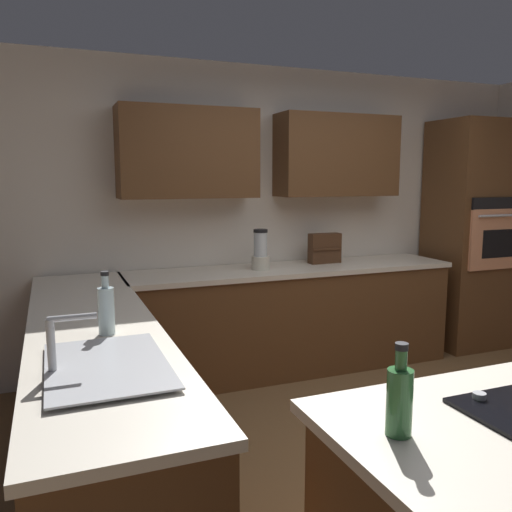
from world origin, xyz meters
name	(u,v)px	position (x,y,z in m)	size (l,w,h in m)	color
ground_plane	(435,465)	(0.00, 0.00, 0.00)	(14.00, 14.00, 0.00)	brown
wall_back	(281,202)	(0.07, -2.04, 1.44)	(6.00, 0.44, 2.60)	silver
lower_cabinets_back	(292,321)	(0.10, -1.72, 0.43)	(2.80, 0.60, 0.86)	brown
countertop_back	(293,269)	(0.10, -1.72, 0.88)	(2.84, 0.64, 0.04)	silver
lower_cabinets_side	(96,406)	(1.82, -0.55, 0.43)	(0.60, 2.90, 0.86)	brown
countertop_side	(92,325)	(1.82, -0.55, 0.88)	(0.64, 2.94, 0.04)	silver
wall_oven	(473,235)	(-1.85, -1.72, 1.09)	(0.80, 0.66, 2.19)	brown
sink_unit	(105,365)	(1.83, 0.19, 0.92)	(0.46, 0.70, 0.23)	#515456
blender	(260,252)	(0.40, -1.71, 1.04)	(0.15, 0.15, 0.33)	beige
spice_rack	(325,248)	(-0.25, -1.80, 1.03)	(0.29, 0.11, 0.26)	#472B19
dish_soap_bottle	(106,309)	(1.77, -0.29, 1.02)	(0.08, 0.08, 0.31)	silver
oil_bottle	(399,399)	(1.08, 1.06, 1.01)	(0.08, 0.08, 0.28)	#336B38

